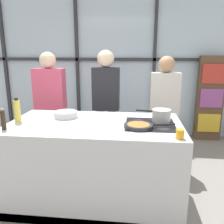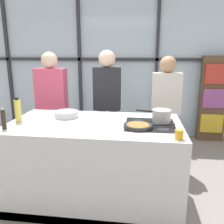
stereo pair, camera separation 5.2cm
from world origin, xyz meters
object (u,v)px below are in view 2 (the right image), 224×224
(spectator_far_left, at_px, (52,101))
(juice_glass_near, at_px, (179,135))
(mixing_bowl, at_px, (66,114))
(pepper_grinder, at_px, (4,119))
(saucepan, at_px, (161,115))
(spectator_center_left, at_px, (107,100))
(spectator_center_right, at_px, (166,106))
(white_plate, at_px, (70,112))
(oil_bottle, at_px, (18,110))
(frying_pan, at_px, (139,126))

(spectator_far_left, xyz_separation_m, juice_glass_near, (1.68, -1.34, 0.02))
(mixing_bowl, xyz_separation_m, pepper_grinder, (-0.47, -0.51, 0.06))
(saucepan, distance_m, mixing_bowl, 1.10)
(spectator_center_left, xyz_separation_m, spectator_center_right, (0.84, -0.00, -0.06))
(white_plate, bearing_deg, juice_glass_near, -32.26)
(oil_bottle, bearing_deg, pepper_grinder, -92.16)
(white_plate, distance_m, mixing_bowl, 0.20)
(mixing_bowl, bearing_deg, white_plate, 94.74)
(saucepan, height_order, mixing_bowl, saucepan)
(oil_bottle, bearing_deg, juice_glass_near, -11.30)
(mixing_bowl, distance_m, oil_bottle, 0.53)
(spectator_center_left, height_order, oil_bottle, spectator_center_left)
(spectator_center_right, xyz_separation_m, pepper_grinder, (-1.69, -1.27, 0.10))
(frying_pan, bearing_deg, spectator_center_right, 71.06)
(spectator_far_left, distance_m, mixing_bowl, 0.89)
(frying_pan, xyz_separation_m, mixing_bowl, (-0.86, 0.30, 0.02))
(saucepan, xyz_separation_m, pepper_grinder, (-1.57, -0.46, 0.03))
(spectator_center_left, distance_m, juice_glass_near, 1.58)
(spectator_center_left, xyz_separation_m, frying_pan, (0.48, -1.06, -0.04))
(pepper_grinder, bearing_deg, juice_glass_near, -2.39)
(white_plate, xyz_separation_m, pepper_grinder, (-0.46, -0.71, 0.09))
(spectator_center_right, distance_m, pepper_grinder, 2.12)
(spectator_far_left, relative_size, mixing_bowl, 6.17)
(spectator_center_left, height_order, mixing_bowl, spectator_center_left)
(spectator_center_left, xyz_separation_m, mixing_bowl, (-0.38, -0.76, -0.03))
(spectator_center_left, xyz_separation_m, oil_bottle, (-0.84, -1.00, 0.06))
(spectator_far_left, relative_size, juice_glass_near, 19.46)
(pepper_grinder, bearing_deg, spectator_center_left, 56.17)
(spectator_center_left, height_order, frying_pan, spectator_center_left)
(mixing_bowl, bearing_deg, pepper_grinder, -132.96)
(spectator_center_right, distance_m, saucepan, 0.82)
(spectator_center_left, xyz_separation_m, juice_glass_near, (0.84, -1.34, -0.02))
(spectator_center_left, height_order, spectator_center_right, spectator_center_left)
(white_plate, height_order, mixing_bowl, mixing_bowl)
(spectator_center_right, xyz_separation_m, oil_bottle, (-1.68, -1.00, 0.12))
(oil_bottle, height_order, juice_glass_near, oil_bottle)
(frying_pan, height_order, oil_bottle, oil_bottle)
(juice_glass_near, bearing_deg, mixing_bowl, 154.54)
(saucepan, xyz_separation_m, juice_glass_near, (0.12, -0.53, -0.03))
(mixing_bowl, bearing_deg, frying_pan, -19.28)
(saucepan, distance_m, white_plate, 1.14)
(white_plate, height_order, juice_glass_near, juice_glass_near)
(oil_bottle, relative_size, juice_glass_near, 3.11)
(spectator_center_right, xyz_separation_m, juice_glass_near, (-0.01, -1.34, 0.04))
(oil_bottle, bearing_deg, spectator_far_left, 90.35)
(spectator_far_left, bearing_deg, spectator_center_left, -180.00)
(spectator_center_left, distance_m, pepper_grinder, 1.52)
(spectator_far_left, xyz_separation_m, white_plate, (0.45, -0.56, -0.01))
(frying_pan, xyz_separation_m, oil_bottle, (-1.32, 0.06, 0.11))
(mixing_bowl, bearing_deg, juice_glass_near, -25.46)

